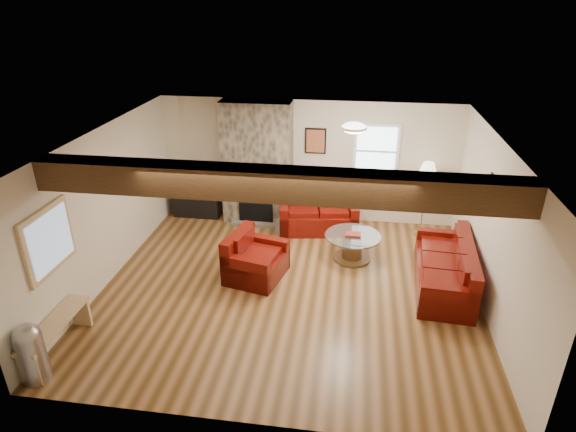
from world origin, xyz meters
name	(u,v)px	position (x,y,z in m)	size (l,w,h in m)	color
room	(289,219)	(0.00, 0.00, 1.25)	(8.00, 8.00, 8.00)	#523415
oak_beam	(274,184)	(0.00, -1.25, 2.31)	(6.00, 0.36, 0.38)	#352010
chimney_breast	(257,165)	(-1.00, 2.49, 1.22)	(1.40, 0.67, 2.50)	#3B352E
back_window	(376,151)	(1.35, 2.71, 1.55)	(0.90, 0.08, 1.10)	white
hatch_window	(49,240)	(-2.96, -1.50, 1.45)	(0.08, 1.00, 0.90)	tan
ceiling_dome	(354,130)	(0.90, 0.90, 2.44)	(0.40, 0.40, 0.18)	white
artwork_back	(316,141)	(0.15, 2.71, 1.70)	(0.42, 0.06, 0.52)	black
artwork_right	(493,192)	(2.96, 0.30, 1.75)	(0.06, 0.55, 0.42)	black
sofa_three	(445,266)	(2.48, 0.42, 0.39)	(2.00, 0.84, 0.77)	#450804
loveseat	(318,210)	(0.28, 2.23, 0.41)	(1.54, 0.89, 0.82)	#450804
armchair_red	(256,257)	(-0.59, 0.27, 0.39)	(0.96, 0.84, 0.78)	#450804
coffee_table	(352,247)	(0.99, 1.09, 0.24)	(0.99, 0.99, 0.52)	#482F17
tv_cabinet	(198,204)	(-2.34, 2.53, 0.25)	(0.99, 0.39, 0.49)	black
television	(196,183)	(-2.34, 2.53, 0.75)	(0.88, 0.12, 0.51)	black
floor_lamp	(428,174)	(2.32, 2.29, 1.28)	(0.38, 0.38, 1.50)	tan
pine_bench	(57,337)	(-2.83, -1.95, 0.24)	(0.30, 1.28, 0.48)	tan
pedal_bin	(32,353)	(-2.82, -2.45, 0.41)	(0.33, 0.33, 0.83)	#9C9BA0
coal_bucket	(283,225)	(-0.40, 1.96, 0.16)	(0.34, 0.34, 0.32)	gray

